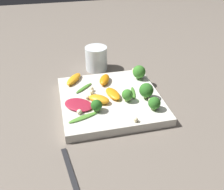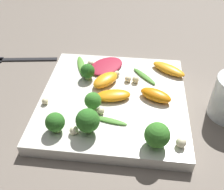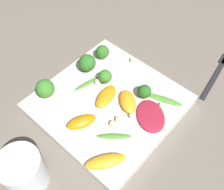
# 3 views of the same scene
# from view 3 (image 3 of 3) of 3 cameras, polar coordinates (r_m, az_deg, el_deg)

# --- Properties ---
(ground_plane) EXTENTS (2.40, 2.40, 0.00)m
(ground_plane) POSITION_cam_3_polar(r_m,az_deg,el_deg) (0.58, -0.71, -2.54)
(ground_plane) COLOR #6B6056
(plate) EXTENTS (0.28, 0.28, 0.02)m
(plate) POSITION_cam_3_polar(r_m,az_deg,el_deg) (0.57, -0.73, -1.87)
(plate) COLOR silver
(plate) RESTS_ON ground_plane
(drinking_glass) EXTENTS (0.08, 0.08, 0.08)m
(drinking_glass) POSITION_cam_3_polar(r_m,az_deg,el_deg) (0.50, -18.79, -15.38)
(drinking_glass) COLOR white
(drinking_glass) RESTS_ON ground_plane
(fork) EXTENTS (0.04, 0.17, 0.01)m
(fork) POSITION_cam_3_polar(r_m,az_deg,el_deg) (0.70, 22.23, 4.97)
(fork) COLOR #262628
(fork) RESTS_ON ground_plane
(radicchio_leaf_0) EXTENTS (0.10, 0.10, 0.01)m
(radicchio_leaf_0) POSITION_cam_3_polar(r_m,az_deg,el_deg) (0.54, 8.40, -4.53)
(radicchio_leaf_0) COLOR maroon
(radicchio_leaf_0) RESTS_ON plate
(orange_segment_0) EXTENTS (0.06, 0.08, 0.02)m
(orange_segment_0) POSITION_cam_3_polar(r_m,az_deg,el_deg) (0.49, -1.46, -14.25)
(orange_segment_0) COLOR orange
(orange_segment_0) RESTS_ON plate
(orange_segment_1) EXTENTS (0.05, 0.07, 0.02)m
(orange_segment_1) POSITION_cam_3_polar(r_m,az_deg,el_deg) (0.53, -6.93, -5.61)
(orange_segment_1) COLOR orange
(orange_segment_1) RESTS_ON plate
(orange_segment_2) EXTENTS (0.05, 0.07, 0.02)m
(orange_segment_2) POSITION_cam_3_polar(r_m,az_deg,el_deg) (0.56, -1.57, -0.54)
(orange_segment_2) COLOR orange
(orange_segment_2) RESTS_ON plate
(orange_segment_3) EXTENTS (0.07, 0.06, 0.02)m
(orange_segment_3) POSITION_cam_3_polar(r_m,az_deg,el_deg) (0.55, 3.44, -1.38)
(orange_segment_3) COLOR orange
(orange_segment_3) RESTS_ON plate
(broccoli_floret_0) EXTENTS (0.03, 0.03, 0.03)m
(broccoli_floret_0) POSITION_cam_3_polar(r_m,az_deg,el_deg) (0.56, 7.07, 0.72)
(broccoli_floret_0) COLOR #7A9E51
(broccoli_floret_0) RESTS_ON plate
(broccoli_floret_1) EXTENTS (0.03, 0.03, 0.04)m
(broccoli_floret_1) POSITION_cam_3_polar(r_m,az_deg,el_deg) (0.58, -1.50, 4.01)
(broccoli_floret_1) COLOR #7A9E51
(broccoli_floret_1) RESTS_ON plate
(broccoli_floret_2) EXTENTS (0.04, 0.04, 0.04)m
(broccoli_floret_2) POSITION_cam_3_polar(r_m,az_deg,el_deg) (0.57, -14.36, 1.35)
(broccoli_floret_2) COLOR #7A9E51
(broccoli_floret_2) RESTS_ON plate
(broccoli_floret_3) EXTENTS (0.03, 0.03, 0.04)m
(broccoli_floret_3) POSITION_cam_3_polar(r_m,az_deg,el_deg) (0.63, -2.10, 9.31)
(broccoli_floret_3) COLOR #7A9E51
(broccoli_floret_3) RESTS_ON plate
(broccoli_floret_4) EXTENTS (0.04, 0.04, 0.05)m
(broccoli_floret_4) POSITION_cam_3_polar(r_m,az_deg,el_deg) (0.60, -5.41, 6.96)
(broccoli_floret_4) COLOR #7A9E51
(broccoli_floret_4) RESTS_ON plate
(arugula_sprig_0) EXTENTS (0.08, 0.04, 0.00)m
(arugula_sprig_0) POSITION_cam_3_polar(r_m,az_deg,el_deg) (0.57, 11.26, -0.94)
(arugula_sprig_0) COLOR #518E33
(arugula_sprig_0) RESTS_ON plate
(arugula_sprig_1) EXTENTS (0.06, 0.05, 0.01)m
(arugula_sprig_1) POSITION_cam_3_polar(r_m,az_deg,el_deg) (0.52, 0.44, -8.95)
(arugula_sprig_1) COLOR #47842D
(arugula_sprig_1) RESTS_ON plate
(arugula_sprig_2) EXTENTS (0.02, 0.07, 0.00)m
(arugula_sprig_2) POSITION_cam_3_polar(r_m,az_deg,el_deg) (0.59, -5.67, 2.35)
(arugula_sprig_2) COLOR #47842D
(arugula_sprig_2) RESTS_ON plate
(macadamia_nut_0) EXTENTS (0.01, 0.01, 0.01)m
(macadamia_nut_0) POSITION_cam_3_polar(r_m,az_deg,el_deg) (0.54, 4.64, -4.18)
(macadamia_nut_0) COLOR beige
(macadamia_nut_0) RESTS_ON plate
(macadamia_nut_1) EXTENTS (0.01, 0.01, 0.01)m
(macadamia_nut_1) POSITION_cam_3_polar(r_m,az_deg,el_deg) (0.63, -4.22, 7.20)
(macadamia_nut_1) COLOR beige
(macadamia_nut_1) RESTS_ON plate
(macadamia_nut_2) EXTENTS (0.01, 0.01, 0.01)m
(macadamia_nut_2) POSITION_cam_3_polar(r_m,az_deg,el_deg) (0.52, 0.13, -6.21)
(macadamia_nut_2) COLOR beige
(macadamia_nut_2) RESTS_ON plate
(macadamia_nut_3) EXTENTS (0.01, 0.01, 0.01)m
(macadamia_nut_3) POSITION_cam_3_polar(r_m,az_deg,el_deg) (0.53, 1.36, -5.25)
(macadamia_nut_3) COLOR beige
(macadamia_nut_3) RESTS_ON plate
(macadamia_nut_4) EXTENTS (0.02, 0.02, 0.02)m
(macadamia_nut_4) POSITION_cam_3_polar(r_m,az_deg,el_deg) (0.57, -16.86, -2.01)
(macadamia_nut_4) COLOR beige
(macadamia_nut_4) RESTS_ON plate
(macadamia_nut_5) EXTENTS (0.01, 0.01, 0.01)m
(macadamia_nut_5) POSITION_cam_3_polar(r_m,az_deg,el_deg) (0.56, 10.78, -2.24)
(macadamia_nut_5) COLOR beige
(macadamia_nut_5) RESTS_ON plate
(macadamia_nut_6) EXTENTS (0.01, 0.01, 0.01)m
(macadamia_nut_6) POSITION_cam_3_polar(r_m,az_deg,el_deg) (0.59, -3.20, 2.88)
(macadamia_nut_6) COLOR beige
(macadamia_nut_6) RESTS_ON plate
(macadamia_nut_7) EXTENTS (0.01, 0.01, 0.01)m
(macadamia_nut_7) POSITION_cam_3_polar(r_m,az_deg,el_deg) (0.64, 4.43, 7.68)
(macadamia_nut_7) COLOR beige
(macadamia_nut_7) RESTS_ON plate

